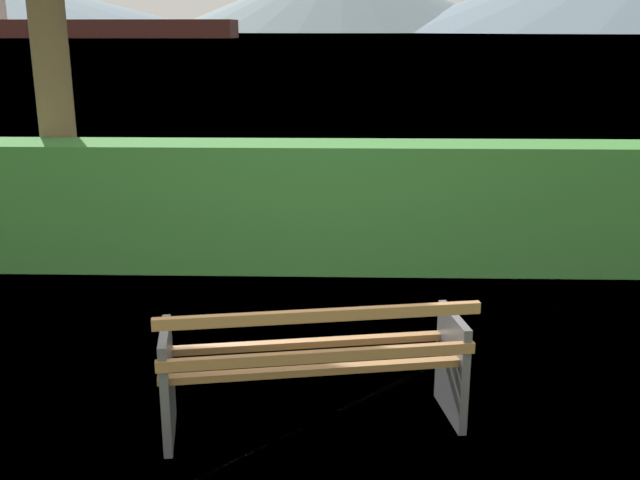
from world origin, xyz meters
TOP-DOWN VIEW (x-y plane):
  - ground_plane at (0.00, 0.00)m, footprint 1400.00×1400.00m
  - water_surface at (0.00, 308.99)m, footprint 620.00×620.00m
  - park_bench at (0.01, -0.06)m, footprint 1.88×0.87m
  - hedge_row at (0.00, 3.13)m, footprint 13.38×0.66m
  - cargo_ship_large at (-80.36, 203.42)m, footprint 90.05×16.63m
  - sailboat_mid at (-95.39, 252.71)m, footprint 5.04×8.09m

SIDE VIEW (x-z plane):
  - ground_plane at x=0.00m, z-range 0.00..0.00m
  - water_surface at x=0.00m, z-range 0.00..0.00m
  - sailboat_mid at x=-95.39m, z-range -0.14..0.92m
  - park_bench at x=0.01m, z-range 0.00..0.86m
  - hedge_row at x=0.00m, z-range 0.00..1.27m
  - cargo_ship_large at x=-80.36m, z-range -3.27..11.56m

